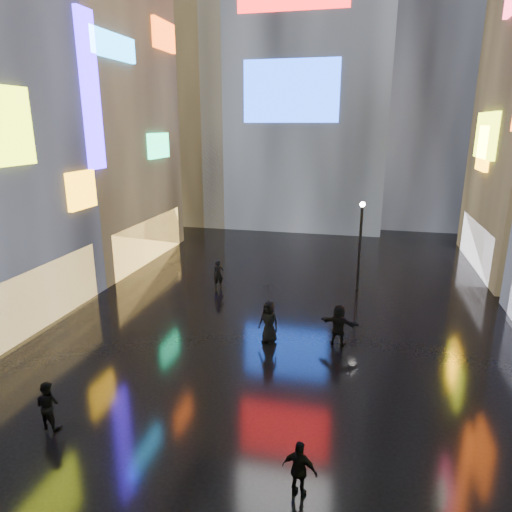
% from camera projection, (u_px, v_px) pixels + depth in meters
% --- Properties ---
extents(ground, '(140.00, 140.00, 0.00)m').
position_uv_depth(ground, '(291.00, 305.00, 24.50)').
color(ground, black).
rests_on(ground, ground).
extents(building_left_far, '(10.28, 12.00, 22.00)m').
position_uv_depth(building_left_far, '(74.00, 99.00, 30.64)').
color(building_left_far, black).
rests_on(building_left_far, ground).
extents(tower_flank_right, '(12.00, 12.00, 34.00)m').
position_uv_depth(tower_flank_right, '(436.00, 38.00, 42.06)').
color(tower_flank_right, black).
rests_on(tower_flank_right, ground).
extents(tower_flank_left, '(10.00, 10.00, 26.00)m').
position_uv_depth(tower_flank_left, '(188.00, 86.00, 44.58)').
color(tower_flank_left, black).
rests_on(tower_flank_left, ground).
extents(lamp_far, '(0.30, 0.30, 5.20)m').
position_uv_depth(lamp_far, '(360.00, 241.00, 26.03)').
color(lamp_far, black).
rests_on(lamp_far, ground).
extents(pedestrian_1, '(0.83, 0.67, 1.62)m').
position_uv_depth(pedestrian_1, '(48.00, 405.00, 14.41)').
color(pedestrian_1, black).
rests_on(pedestrian_1, ground).
extents(pedestrian_3, '(1.02, 0.60, 1.62)m').
position_uv_depth(pedestrian_3, '(300.00, 470.00, 11.70)').
color(pedestrian_3, black).
rests_on(pedestrian_3, ground).
extents(pedestrian_4, '(1.08, 0.88, 1.92)m').
position_uv_depth(pedestrian_4, '(269.00, 322.00, 20.13)').
color(pedestrian_4, black).
rests_on(pedestrian_4, ground).
extents(pedestrian_5, '(1.80, 0.90, 1.86)m').
position_uv_depth(pedestrian_5, '(339.00, 325.00, 19.87)').
color(pedestrian_5, black).
rests_on(pedestrian_5, ground).
extents(pedestrian_6, '(0.72, 0.61, 1.66)m').
position_uv_depth(pedestrian_6, '(218.00, 274.00, 26.90)').
color(pedestrian_6, black).
rests_on(pedestrian_6, ground).
extents(umbrella_2, '(1.26, 1.26, 0.82)m').
position_uv_depth(umbrella_2, '(269.00, 293.00, 19.75)').
color(umbrella_2, black).
rests_on(umbrella_2, pedestrian_4).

